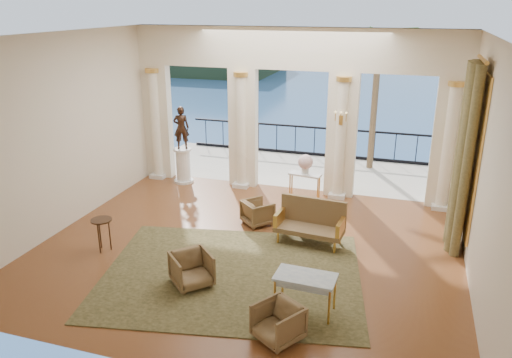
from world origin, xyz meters
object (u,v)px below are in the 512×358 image
(armchair_b, at_px, (278,321))
(console_table, at_px, (305,178))
(armchair_c, at_px, (311,214))
(armchair_d, at_px, (258,211))
(game_table, at_px, (305,280))
(settee, at_px, (311,222))
(pedestal, at_px, (183,166))
(armchair_a, at_px, (192,268))
(statue, at_px, (181,128))
(side_table, at_px, (102,224))

(armchair_b, xyz_separation_m, console_table, (-0.85, 5.85, 0.33))
(armchair_b, xyz_separation_m, armchair_c, (-0.37, 4.38, -0.02))
(armchair_d, height_order, game_table, game_table)
(settee, bearing_deg, pedestal, 153.12)
(armchair_a, bearing_deg, settee, 8.77)
(armchair_b, relative_size, pedestal, 0.65)
(game_table, bearing_deg, console_table, 104.61)
(settee, height_order, console_table, settee)
(game_table, xyz_separation_m, statue, (-4.87, 5.43, 1.03))
(armchair_b, xyz_separation_m, side_table, (-4.40, 1.80, 0.29))
(armchair_a, xyz_separation_m, settee, (1.78, 2.47, 0.13))
(armchair_c, distance_m, armchair_d, 1.28)
(armchair_d, height_order, settee, settee)
(console_table, bearing_deg, armchair_a, -94.89)
(armchair_c, distance_m, statue, 4.86)
(statue, height_order, side_table, statue)
(armchair_b, relative_size, statue, 0.55)
(settee, xyz_separation_m, side_table, (-4.19, -1.76, 0.14))
(settee, xyz_separation_m, game_table, (0.46, -2.69, 0.15))
(armchair_c, bearing_deg, armchair_b, 17.17)
(console_table, distance_m, side_table, 5.39)
(armchair_d, relative_size, pedestal, 0.63)
(armchair_a, relative_size, console_table, 0.81)
(armchair_d, xyz_separation_m, side_table, (-2.78, -2.32, 0.30))
(game_table, bearing_deg, settee, 101.85)
(statue, bearing_deg, pedestal, 180.00)
(armchair_d, distance_m, statue, 3.95)
(pedestal, xyz_separation_m, statue, (0.00, 0.00, 1.17))
(pedestal, bearing_deg, armchair_b, -53.72)
(armchair_b, relative_size, game_table, 0.64)
(settee, relative_size, console_table, 1.75)
(armchair_c, xyz_separation_m, game_table, (0.61, -3.51, 0.32))
(armchair_b, height_order, game_table, game_table)
(armchair_c, xyz_separation_m, armchair_d, (-1.25, -0.26, 0.01))
(statue, xyz_separation_m, console_table, (3.78, -0.45, -1.00))
(pedestal, distance_m, statue, 1.17)
(pedestal, bearing_deg, armchair_c, -24.28)
(settee, relative_size, game_table, 1.46)
(game_table, bearing_deg, armchair_a, 176.53)
(pedestal, relative_size, statue, 0.84)
(armchair_c, height_order, game_table, game_table)
(statue, bearing_deg, armchair_d, 125.25)
(settee, distance_m, console_table, 2.39)
(armchair_a, distance_m, game_table, 2.26)
(armchair_a, xyz_separation_m, game_table, (2.23, -0.22, 0.28))
(armchair_d, xyz_separation_m, settee, (1.41, -0.56, 0.16))
(armchair_c, relative_size, settee, 0.42)
(armchair_c, xyz_separation_m, settee, (0.16, -0.82, 0.17))
(armchair_b, xyz_separation_m, game_table, (0.25, 0.87, 0.30))
(game_table, relative_size, console_table, 1.20)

